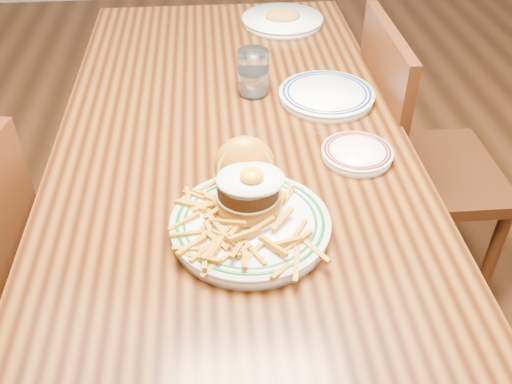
{
  "coord_description": "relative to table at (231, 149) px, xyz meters",
  "views": [
    {
      "loc": [
        -0.04,
        -1.24,
        1.51
      ],
      "look_at": [
        0.03,
        -0.42,
        0.84
      ],
      "focal_mm": 40.0,
      "sensor_mm": 36.0,
      "label": 1
    }
  ],
  "objects": [
    {
      "name": "side_plate",
      "position": [
        0.28,
        -0.19,
        0.1
      ],
      "size": [
        0.16,
        0.16,
        0.02
      ],
      "rotation": [
        0.0,
        0.0,
        0.01
      ],
      "color": "white",
      "rests_on": "table"
    },
    {
      "name": "water_glass",
      "position": [
        0.07,
        0.13,
        0.14
      ],
      "size": [
        0.08,
        0.08,
        0.12
      ],
      "color": "white",
      "rests_on": "table"
    },
    {
      "name": "main_plate",
      "position": [
        0.02,
        -0.41,
        0.13
      ],
      "size": [
        0.31,
        0.32,
        0.15
      ],
      "rotation": [
        0.0,
        0.0,
        0.02
      ],
      "color": "white",
      "rests_on": "table"
    },
    {
      "name": "far_plate",
      "position": [
        0.21,
        0.6,
        0.1
      ],
      "size": [
        0.27,
        0.27,
        0.05
      ],
      "rotation": [
        0.0,
        0.0,
        -0.32
      ],
      "color": "white",
      "rests_on": "table"
    },
    {
      "name": "table",
      "position": [
        0.0,
        0.0,
        0.0
      ],
      "size": [
        0.85,
        1.6,
        0.75
      ],
      "color": "black",
      "rests_on": "floor"
    },
    {
      "name": "chair_right",
      "position": [
        0.55,
        0.14,
        -0.17
      ],
      "size": [
        0.43,
        0.43,
        0.91
      ],
      "rotation": [
        0.0,
        0.0,
        3.14
      ],
      "color": "#39180B",
      "rests_on": "floor"
    },
    {
      "name": "rear_plate",
      "position": [
        0.26,
        0.08,
        0.1
      ],
      "size": [
        0.25,
        0.25,
        0.03
      ],
      "rotation": [
        0.0,
        0.0,
        0.07
      ],
      "color": "white",
      "rests_on": "table"
    },
    {
      "name": "floor",
      "position": [
        0.0,
        0.0,
        -0.66
      ],
      "size": [
        6.0,
        6.0,
        0.0
      ],
      "primitive_type": "plane",
      "color": "black",
      "rests_on": "ground"
    }
  ]
}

